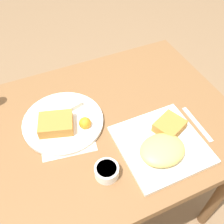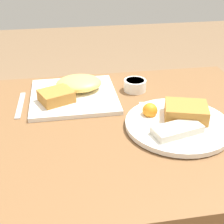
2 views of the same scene
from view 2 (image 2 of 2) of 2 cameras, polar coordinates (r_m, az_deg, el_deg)
dining_table at (r=0.95m, az=1.30°, el=-6.71°), size 0.96×0.74×0.72m
menu_card at (r=0.92m, az=11.35°, el=-1.76°), size 0.22×0.27×0.00m
plate_square_near at (r=1.04m, az=-7.03°, el=3.82°), size 0.28×0.28×0.06m
plate_oval_far at (r=0.89m, az=12.04°, el=-1.63°), size 0.29×0.29×0.05m
sauce_ramekin at (r=1.08m, az=4.22°, el=4.95°), size 0.08×0.08×0.04m
butter_knife at (r=1.03m, az=-16.40°, el=1.23°), size 0.02×0.17×0.00m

